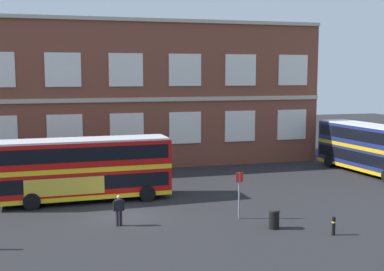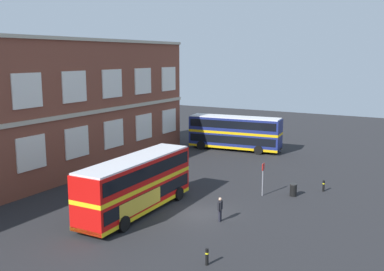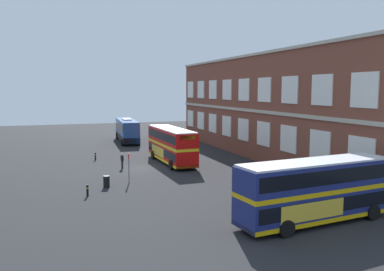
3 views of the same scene
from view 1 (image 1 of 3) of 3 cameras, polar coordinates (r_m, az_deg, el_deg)
The scene contains 8 objects.
ground_plane at distance 32.22m, azimuth -7.97°, elevation -7.94°, with size 120.00×120.00×0.00m, color #232326.
brick_terminal_building at distance 46.92m, azimuth -14.26°, elevation 4.36°, with size 45.99×8.19×12.85m.
double_decker_near at distance 33.65m, azimuth -11.95°, elevation -3.63°, with size 11.07×3.12×4.07m.
double_decker_middle at distance 44.21m, azimuth 19.45°, elevation -1.35°, with size 3.78×11.22×4.07m.
waiting_passenger at distance 28.21m, azimuth -8.19°, elevation -8.15°, with size 0.64×0.28×1.70m.
bus_stand_flag at distance 29.15m, azimuth 5.30°, elevation -6.18°, with size 0.44×0.10×2.70m.
station_litter_bin at distance 27.90m, azimuth 9.17°, elevation -9.21°, with size 0.60×0.60×1.03m.
safety_bollard_east at distance 27.49m, azimuth 15.56°, elevation -9.70°, with size 0.19×0.19×0.95m.
Camera 1 is at (-3.91, -28.89, 8.28)m, focal length 47.66 mm.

